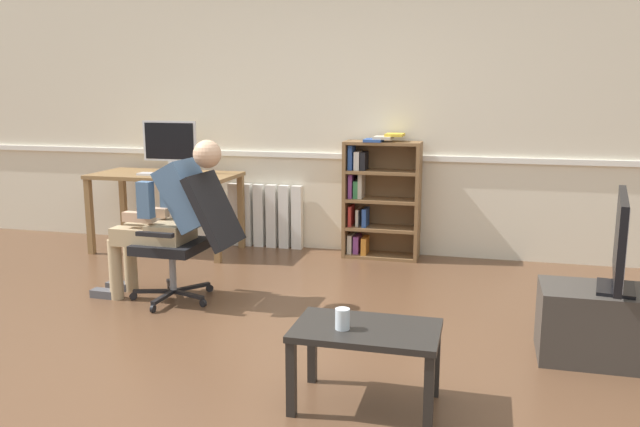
{
  "coord_description": "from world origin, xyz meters",
  "views": [
    {
      "loc": [
        1.25,
        -3.4,
        1.55
      ],
      "look_at": [
        0.15,
        0.85,
        0.7
      ],
      "focal_mm": 36.29,
      "sensor_mm": 36.0,
      "label": 1
    }
  ],
  "objects_px": {
    "computer_mouse": "(191,175)",
    "tv_screen": "(620,241)",
    "keyboard": "(158,174)",
    "computer_desk": "(166,184)",
    "coffee_table": "(366,339)",
    "radiator": "(265,216)",
    "drinking_glass": "(342,319)",
    "office_chair": "(191,233)",
    "imac_monitor": "(170,143)",
    "bookshelf": "(377,198)",
    "person_seated": "(168,215)",
    "tv_stand": "(612,325)"
  },
  "relations": [
    {
      "from": "computer_mouse",
      "to": "tv_screen",
      "type": "bearing_deg",
      "value": -25.33
    },
    {
      "from": "keyboard",
      "to": "computer_mouse",
      "type": "relative_size",
      "value": 3.87
    },
    {
      "from": "computer_desk",
      "to": "tv_screen",
      "type": "height_order",
      "value": "tv_screen"
    },
    {
      "from": "coffee_table",
      "to": "computer_mouse",
      "type": "bearing_deg",
      "value": 130.28
    },
    {
      "from": "tv_screen",
      "to": "coffee_table",
      "type": "bearing_deg",
      "value": 134.17
    },
    {
      "from": "coffee_table",
      "to": "tv_screen",
      "type": "bearing_deg",
      "value": 34.93
    },
    {
      "from": "radiator",
      "to": "drinking_glass",
      "type": "distance_m",
      "value": 3.39
    },
    {
      "from": "keyboard",
      "to": "office_chair",
      "type": "height_order",
      "value": "office_chair"
    },
    {
      "from": "computer_desk",
      "to": "office_chair",
      "type": "bearing_deg",
      "value": -56.21
    },
    {
      "from": "imac_monitor",
      "to": "office_chair",
      "type": "bearing_deg",
      "value": -58.33
    },
    {
      "from": "office_chair",
      "to": "bookshelf",
      "type": "bearing_deg",
      "value": 148.03
    },
    {
      "from": "imac_monitor",
      "to": "computer_mouse",
      "type": "distance_m",
      "value": 0.45
    },
    {
      "from": "imac_monitor",
      "to": "bookshelf",
      "type": "relative_size",
      "value": 0.48
    },
    {
      "from": "radiator",
      "to": "person_seated",
      "type": "distance_m",
      "value": 1.78
    },
    {
      "from": "coffee_table",
      "to": "computer_desk",
      "type": "bearing_deg",
      "value": 132.98
    },
    {
      "from": "computer_desk",
      "to": "computer_mouse",
      "type": "distance_m",
      "value": 0.36
    },
    {
      "from": "office_chair",
      "to": "tv_screen",
      "type": "height_order",
      "value": "tv_screen"
    },
    {
      "from": "radiator",
      "to": "drinking_glass",
      "type": "height_order",
      "value": "radiator"
    },
    {
      "from": "computer_desk",
      "to": "drinking_glass",
      "type": "height_order",
      "value": "computer_desk"
    },
    {
      "from": "computer_mouse",
      "to": "coffee_table",
      "type": "distance_m",
      "value": 3.3
    },
    {
      "from": "office_chair",
      "to": "drinking_glass",
      "type": "xyz_separation_m",
      "value": [
        1.42,
        -1.31,
        -0.06
      ]
    },
    {
      "from": "computer_mouse",
      "to": "bookshelf",
      "type": "distance_m",
      "value": 1.74
    },
    {
      "from": "keyboard",
      "to": "radiator",
      "type": "bearing_deg",
      "value": 31.56
    },
    {
      "from": "computer_mouse",
      "to": "tv_screen",
      "type": "distance_m",
      "value": 3.75
    },
    {
      "from": "person_seated",
      "to": "tv_stand",
      "type": "xyz_separation_m",
      "value": [
        2.98,
        -0.37,
        -0.43
      ]
    },
    {
      "from": "bookshelf",
      "to": "tv_stand",
      "type": "xyz_separation_m",
      "value": [
        1.71,
        -2.02,
        -0.35
      ]
    },
    {
      "from": "computer_desk",
      "to": "radiator",
      "type": "xyz_separation_m",
      "value": [
        0.87,
        0.39,
        -0.34
      ]
    },
    {
      "from": "computer_desk",
      "to": "tv_stand",
      "type": "height_order",
      "value": "computer_desk"
    },
    {
      "from": "imac_monitor",
      "to": "person_seated",
      "type": "distance_m",
      "value": 1.64
    },
    {
      "from": "tv_stand",
      "to": "tv_screen",
      "type": "relative_size",
      "value": 1.0
    },
    {
      "from": "computer_desk",
      "to": "tv_stand",
      "type": "bearing_deg",
      "value": -24.92
    },
    {
      "from": "imac_monitor",
      "to": "drinking_glass",
      "type": "bearing_deg",
      "value": -49.95
    },
    {
      "from": "radiator",
      "to": "coffee_table",
      "type": "xyz_separation_m",
      "value": [
        1.57,
        -3.0,
        0.03
      ]
    },
    {
      "from": "bookshelf",
      "to": "computer_desk",
      "type": "bearing_deg",
      "value": -171.66
    },
    {
      "from": "tv_screen",
      "to": "computer_desk",
      "type": "bearing_deg",
      "value": 74.32
    },
    {
      "from": "person_seated",
      "to": "drinking_glass",
      "type": "height_order",
      "value": "person_seated"
    },
    {
      "from": "computer_desk",
      "to": "coffee_table",
      "type": "height_order",
      "value": "computer_desk"
    },
    {
      "from": "imac_monitor",
      "to": "drinking_glass",
      "type": "height_order",
      "value": "imac_monitor"
    },
    {
      "from": "person_seated",
      "to": "keyboard",
      "type": "bearing_deg",
      "value": -147.49
    },
    {
      "from": "tv_screen",
      "to": "bookshelf",
      "type": "bearing_deg",
      "value": 49.62
    },
    {
      "from": "coffee_table",
      "to": "drinking_glass",
      "type": "distance_m",
      "value": 0.16
    },
    {
      "from": "imac_monitor",
      "to": "computer_desk",
      "type": "bearing_deg",
      "value": -106.35
    },
    {
      "from": "tv_stand",
      "to": "drinking_glass",
      "type": "distance_m",
      "value": 1.69
    },
    {
      "from": "computer_mouse",
      "to": "drinking_glass",
      "type": "xyz_separation_m",
      "value": [
        2.01,
        -2.55,
        -0.31
      ]
    },
    {
      "from": "person_seated",
      "to": "tv_stand",
      "type": "height_order",
      "value": "person_seated"
    },
    {
      "from": "imac_monitor",
      "to": "keyboard",
      "type": "bearing_deg",
      "value": -95.09
    },
    {
      "from": "imac_monitor",
      "to": "tv_stand",
      "type": "xyz_separation_m",
      "value": [
        3.69,
        -1.8,
        -0.83
      ]
    },
    {
      "from": "person_seated",
      "to": "office_chair",
      "type": "bearing_deg",
      "value": 90.0
    },
    {
      "from": "computer_mouse",
      "to": "coffee_table",
      "type": "relative_size",
      "value": 0.14
    },
    {
      "from": "keyboard",
      "to": "computer_mouse",
      "type": "distance_m",
      "value": 0.32
    }
  ]
}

